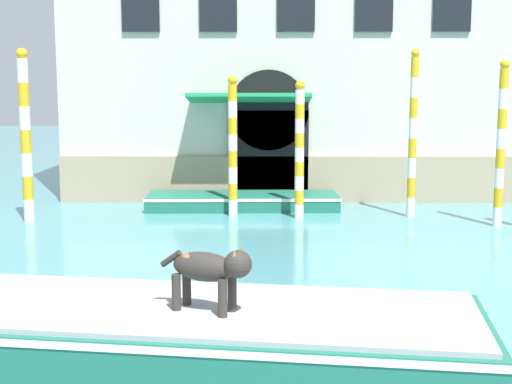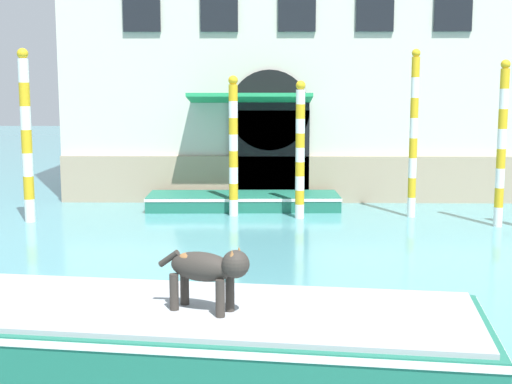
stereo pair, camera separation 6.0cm
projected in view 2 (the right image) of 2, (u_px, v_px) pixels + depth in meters
The scene contains 8 objects.
boat_foreground at pixel (190, 333), 8.61m from camera, with size 7.29×3.29×0.71m.
dog_on_deck at pixel (208, 268), 8.28m from camera, with size 1.12×0.67×0.79m.
boat_moored_near_palazzo at pixel (243, 201), 19.64m from camera, with size 5.29×1.74×0.41m.
mooring_pole_0 at pixel (300, 150), 17.97m from camera, with size 0.24×0.24×3.49m.
mooring_pole_1 at pixel (26, 136), 17.42m from camera, with size 0.27×0.27×4.25m.
mooring_pole_2 at pixel (502, 144), 16.86m from camera, with size 0.22×0.22×3.96m.
mooring_pole_4 at pixel (414, 134), 18.09m from camera, with size 0.21×0.21×4.27m.
mooring_pole_5 at pixel (233, 146), 18.33m from camera, with size 0.24×0.24×3.62m.
Camera 2 is at (-0.98, -1.64, 3.32)m, focal length 50.00 mm.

